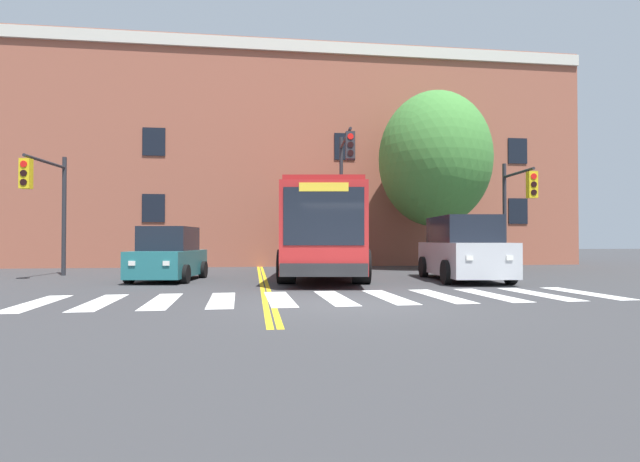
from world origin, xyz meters
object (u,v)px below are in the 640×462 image
car_silver_far_lane (463,250)px  traffic_light_far_corner (48,193)px  car_teal_near_lane (169,256)px  traffic_light_overhead (345,176)px  traffic_light_near_corner (517,200)px  street_tree_curbside_large (434,160)px  city_bus (324,231)px

car_silver_far_lane → traffic_light_far_corner: size_ratio=1.11×
car_teal_near_lane → car_silver_far_lane: car_silver_far_lane is taller
traffic_light_far_corner → traffic_light_overhead: bearing=4.6°
traffic_light_far_corner → traffic_light_overhead: 11.12m
car_teal_near_lane → traffic_light_overhead: (6.52, 2.57, 3.13)m
car_teal_near_lane → traffic_light_near_corner: traffic_light_near_corner is taller
car_teal_near_lane → traffic_light_far_corner: traffic_light_far_corner is taller
car_teal_near_lane → street_tree_curbside_large: (11.30, 5.09, 4.33)m
traffic_light_far_corner → city_bus: bearing=-1.7°
traffic_light_far_corner → street_tree_curbside_large: (15.82, 3.41, 2.10)m
traffic_light_near_corner → traffic_light_overhead: bearing=169.9°
city_bus → traffic_light_near_corner: (7.82, -0.03, 1.25)m
car_silver_far_lane → traffic_light_overhead: bearing=131.1°
city_bus → car_silver_far_lane: 5.18m
car_teal_near_lane → street_tree_curbside_large: bearing=24.3°
car_silver_far_lane → traffic_light_overhead: 5.90m
car_silver_far_lane → car_teal_near_lane: bearing=172.6°
car_silver_far_lane → traffic_light_near_corner: size_ratio=1.11×
street_tree_curbside_large → car_silver_far_lane: bearing=-102.4°
city_bus → car_silver_far_lane: city_bus is taller
city_bus → traffic_light_far_corner: traffic_light_far_corner is taller
car_silver_far_lane → street_tree_curbside_large: street_tree_curbside_large is taller
traffic_light_far_corner → street_tree_curbside_large: street_tree_curbside_large is taller
traffic_light_near_corner → street_tree_curbside_large: size_ratio=0.55×
traffic_light_near_corner → traffic_light_far_corner: bearing=178.9°
traffic_light_near_corner → traffic_light_overhead: (-6.80, 1.21, 0.98)m
car_teal_near_lane → traffic_light_overhead: bearing=21.5°
car_teal_near_lane → traffic_light_far_corner: size_ratio=0.87×
car_silver_far_lane → traffic_light_near_corner: bearing=37.6°
car_teal_near_lane → traffic_light_far_corner: 5.32m
traffic_light_near_corner → street_tree_curbside_large: bearing=118.4°
city_bus → traffic_light_near_corner: size_ratio=2.45×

